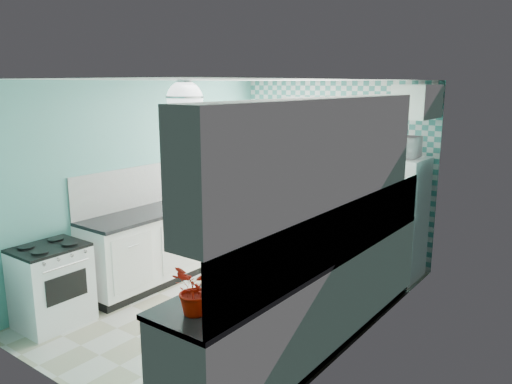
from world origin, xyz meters
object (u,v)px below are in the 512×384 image
Objects in this scene: fridge at (395,217)px; microwave at (399,147)px; ceiling_light at (185,99)px; sink at (361,229)px; stove at (52,284)px; fruit_bowl at (222,296)px; potted_plant at (196,290)px.

fridge is 0.91m from microwave.
ceiling_light is 2.30m from sink.
sink reaches higher than stove.
fridge reaches higher than fruit_bowl.
fruit_bowl is 0.30m from potted_plant.
potted_plant reaches higher than stove.
microwave is at bearing 57.58° from fridge.
microwave is at bearing 57.53° from stove.
sink is at bearing 48.92° from ceiling_light.
stove is at bearing 171.70° from potted_plant.
microwave is at bearing 96.96° from sink.
fridge is 4.14m from stove.
stove is at bearing 177.92° from fruit_bowl.
fridge is at bearing 91.48° from fruit_bowl.
fridge is 4.40× the size of potted_plant.
potted_plant is at bearing -90.00° from fruit_bowl.
stove is 2.52m from potted_plant.
ceiling_light is at bearing -109.79° from fridge.
sink is 2.55m from potted_plant.
potted_plant is (0.09, -3.77, 0.34)m from fridge.
fridge is at bearing 66.95° from ceiling_light.
ceiling_light reaches higher than fridge.
fridge is 3.51m from fruit_bowl.
potted_plant is (1.20, -1.16, -1.21)m from ceiling_light.
ceiling_light is at bearing 68.03° from microwave.
sink is at bearing 89.90° from fruit_bowl.
potted_plant reaches higher than fruit_bowl.
ceiling_light is 2.01m from fruit_bowl.
microwave is (-0.09, 3.50, 0.72)m from fruit_bowl.
fridge is 2.93× the size of sink.
ceiling_light is at bearing 136.03° from potted_plant.
ceiling_light is 0.42× the size of stove.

